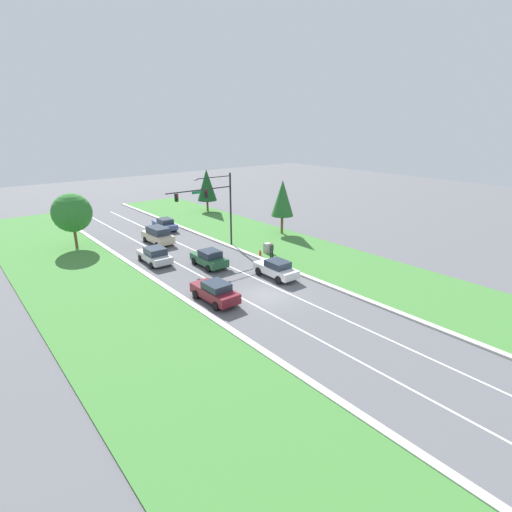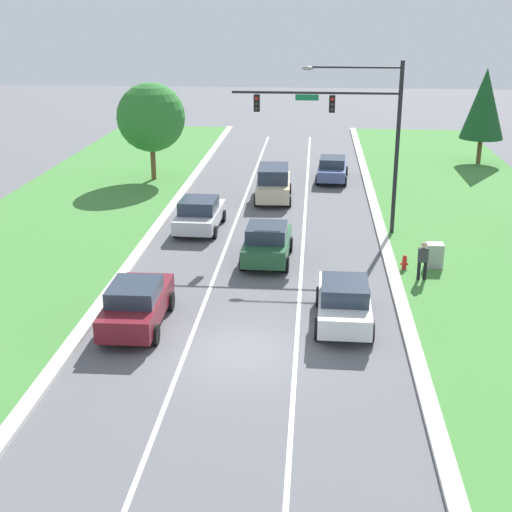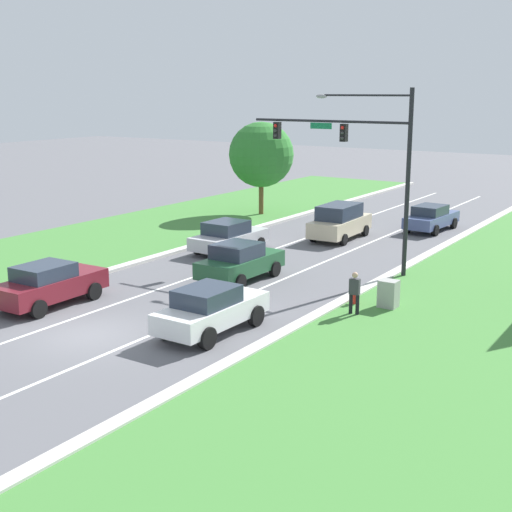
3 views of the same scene
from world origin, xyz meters
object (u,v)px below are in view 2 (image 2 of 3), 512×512
Objects in this scene: fire_hydrant at (404,263)px; oak_near_left_tree at (151,117)px; traffic_signal_mast at (351,121)px; slate_blue_sedan at (332,168)px; champagne_suv at (273,183)px; utility_cabinet at (434,256)px; burgundy_sedan at (137,304)px; forest_sedan at (267,242)px; silver_sedan at (200,214)px; conifer_near_right_tree at (484,104)px; white_sedan at (344,301)px; pedestrian at (423,260)px.

fire_hydrant is 0.11× the size of oak_near_left_tree.
slate_blue_sedan is (-0.52, 11.28, -4.75)m from traffic_signal_mast.
champagne_suv is 13.34m from utility_cabinet.
burgundy_sedan is 11.91m from fire_hydrant.
slate_blue_sedan is at bearing 80.03° from forest_sedan.
silver_sedan is 1.05× the size of forest_sedan.
oak_near_left_tree reaches higher than slate_blue_sedan.
utility_cabinet is 23.39m from conifer_near_right_tree.
silver_sedan is 11.93m from utility_cabinet.
slate_blue_sedan is 1.02× the size of white_sedan.
pedestrian is 1.45m from fire_hydrant.
white_sedan is at bearing -116.15° from fire_hydrant.
white_sedan is at bearing -56.11° from silver_sedan.
conifer_near_right_tree reaches higher than slate_blue_sedan.
forest_sedan is at bearing -22.81° from pedestrian.
slate_blue_sedan is at bearing 53.98° from champagne_suv.
pedestrian reaches higher than slate_blue_sedan.
burgundy_sedan is 34.12m from conifer_near_right_tree.
oak_near_left_tree is at bearing 120.75° from forest_sedan.
white_sedan is at bearing -80.34° from champagne_suv.
champagne_suv is at bearing -67.43° from pedestrian.
traffic_signal_mast is 1.34× the size of oak_near_left_tree.
slate_blue_sedan is at bearing -150.28° from conifer_near_right_tree.
white_sedan is at bearing -92.72° from traffic_signal_mast.
burgundy_sedan is at bearing -104.11° from slate_blue_sedan.
white_sedan is 7.28m from burgundy_sedan.
silver_sedan is at bearing 151.82° from fire_hydrant.
pedestrian is at bearing -30.50° from silver_sedan.
traffic_signal_mast is 8.60m from champagne_suv.
silver_sedan is at bearing -65.91° from oak_near_left_tree.
utility_cabinet is (4.06, -16.17, -0.22)m from slate_blue_sedan.
white_sedan is 24.33m from oak_near_left_tree.
forest_sedan is at bearing -122.14° from conifer_near_right_tree.
traffic_signal_mast is at bearing 55.46° from burgundy_sedan.
pedestrian is (3.34, -17.69, 0.15)m from slate_blue_sedan.
oak_near_left_tree reaches higher than fire_hydrant.
traffic_signal_mast is 1.79× the size of silver_sedan.
champagne_suv reaches higher than forest_sedan.
traffic_signal_mast is at bearing -83.98° from slate_blue_sedan.
champagne_suv is 1.07× the size of white_sedan.
conifer_near_right_tree is at bearing -112.95° from pedestrian.
pedestrian is at bearing 53.97° from white_sedan.
oak_near_left_tree is at bearing 119.40° from white_sedan.
slate_blue_sedan is at bearing 90.91° from white_sedan.
forest_sedan is 0.71× the size of oak_near_left_tree.
fire_hydrant is 24.11m from conifer_near_right_tree.
oak_near_left_tree is (-14.84, 16.77, 3.12)m from pedestrian.
champagne_suv reaches higher than white_sedan.
fire_hydrant is at bearing -165.90° from utility_cabinet.
traffic_signal_mast reaches higher than slate_blue_sedan.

